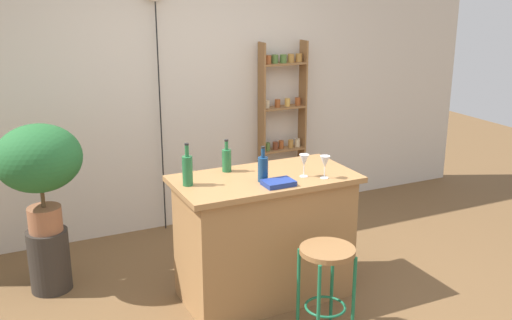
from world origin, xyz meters
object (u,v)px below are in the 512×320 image
at_px(plant_stool, 50,260).
at_px(cookbook, 279,183).
at_px(wine_glass_left, 304,161).
at_px(bottle_olive_oil, 227,160).
at_px(spice_shelf, 282,129).
at_px(potted_plant, 39,162).
at_px(bottle_sauce_amber, 187,170).
at_px(wine_glass_center, 325,162).
at_px(bottle_vinegar, 263,168).
at_px(bar_stool, 327,270).

bearing_deg(plant_stool, cookbook, -34.42).
height_order(plant_stool, cookbook, cookbook).
bearing_deg(cookbook, wine_glass_left, 20.07).
bearing_deg(wine_glass_left, bottle_olive_oil, 142.31).
height_order(spice_shelf, plant_stool, spice_shelf).
bearing_deg(potted_plant, bottle_sauce_amber, -39.25).
bearing_deg(bottle_olive_oil, wine_glass_left, -37.69).
distance_m(bottle_sauce_amber, wine_glass_center, 0.97).
height_order(potted_plant, cookbook, potted_plant).
bearing_deg(bottle_olive_oil, plant_stool, 156.25).
bearing_deg(cookbook, bottle_vinegar, 115.27).
bearing_deg(wine_glass_center, bottle_vinegar, 163.79).
bearing_deg(bottle_olive_oil, wine_glass_center, -38.04).
relative_size(bottle_vinegar, cookbook, 1.21).
relative_size(bottle_olive_oil, bottle_sauce_amber, 0.81).
xyz_separation_m(bar_stool, plant_stool, (-1.58, 1.43, -0.23)).
relative_size(bar_stool, bottle_sauce_amber, 2.11).
bearing_deg(wine_glass_left, bar_stool, -102.54).
relative_size(bottle_sauce_amber, cookbook, 1.42).
relative_size(spice_shelf, bottle_sauce_amber, 5.80).
xyz_separation_m(bottle_vinegar, bottle_olive_oil, (-0.14, 0.32, -0.00)).
height_order(wine_glass_left, cookbook, wine_glass_left).
distance_m(bottle_sauce_amber, wine_glass_left, 0.83).
xyz_separation_m(bottle_olive_oil, wine_glass_left, (0.45, -0.35, 0.03)).
bearing_deg(bottle_olive_oil, cookbook, -65.74).
height_order(plant_stool, wine_glass_left, wine_glass_left).
bearing_deg(potted_plant, bottle_olive_oil, -23.75).
distance_m(bar_stool, spice_shelf, 2.34).
relative_size(bottle_sauce_amber, wine_glass_left, 1.82).
xyz_separation_m(potted_plant, wine_glass_left, (1.70, -0.90, 0.03)).
height_order(bottle_vinegar, bottle_olive_oil, bottle_vinegar).
bearing_deg(bottle_sauce_amber, bottle_olive_oil, 25.78).
relative_size(bar_stool, bottle_vinegar, 2.48).
height_order(bottle_sauce_amber, cookbook, bottle_sauce_amber).
bearing_deg(wine_glass_left, wine_glass_center, -39.38).
relative_size(spice_shelf, bottle_olive_oil, 7.17).
height_order(bottle_olive_oil, wine_glass_center, bottle_olive_oil).
bearing_deg(wine_glass_center, potted_plant, 151.33).
bearing_deg(wine_glass_left, bottle_sauce_amber, 167.93).
distance_m(potted_plant, wine_glass_left, 1.92).
bearing_deg(wine_glass_center, spice_shelf, 71.66).
relative_size(spice_shelf, bottle_vinegar, 6.83).
bearing_deg(bottle_olive_oil, spice_shelf, 48.35).
xyz_separation_m(bottle_vinegar, bottle_sauce_amber, (-0.50, 0.14, 0.02)).
distance_m(bottle_vinegar, cookbook, 0.16).
xyz_separation_m(potted_plant, bottle_sauce_amber, (0.89, -0.72, 0.03)).
distance_m(wine_glass_center, cookbook, 0.38).
distance_m(spice_shelf, bottle_olive_oil, 1.72).
bearing_deg(bottle_vinegar, bar_stool, -70.93).
bearing_deg(potted_plant, bar_stool, -42.08).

